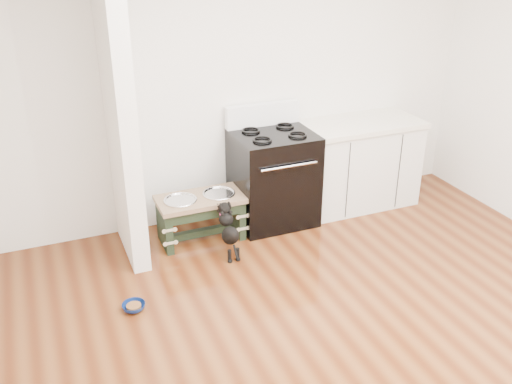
# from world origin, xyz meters

# --- Properties ---
(ground) EXTENTS (5.00, 5.00, 0.00)m
(ground) POSITION_xyz_m (0.00, 0.00, 0.00)
(ground) COLOR #4B200D
(ground) RESTS_ON ground
(room_shell) EXTENTS (5.00, 5.00, 5.00)m
(room_shell) POSITION_xyz_m (0.00, 0.00, 1.62)
(room_shell) COLOR silver
(room_shell) RESTS_ON ground
(partition_wall) EXTENTS (0.15, 0.80, 2.70)m
(partition_wall) POSITION_xyz_m (-1.18, 2.10, 1.35)
(partition_wall) COLOR silver
(partition_wall) RESTS_ON ground
(oven_range) EXTENTS (0.76, 0.69, 1.14)m
(oven_range) POSITION_xyz_m (0.25, 2.16, 0.48)
(oven_range) COLOR black
(oven_range) RESTS_ON ground
(cabinet_run) EXTENTS (1.24, 0.64, 0.91)m
(cabinet_run) POSITION_xyz_m (1.23, 2.18, 0.45)
(cabinet_run) COLOR silver
(cabinet_run) RESTS_ON ground
(dog_feeder) EXTENTS (0.80, 0.43, 0.45)m
(dog_feeder) POSITION_xyz_m (-0.53, 2.06, 0.31)
(dog_feeder) COLOR black
(dog_feeder) RESTS_ON ground
(puppy) EXTENTS (0.14, 0.41, 0.49)m
(puppy) POSITION_xyz_m (-0.39, 1.69, 0.27)
(puppy) COLOR black
(puppy) RESTS_ON ground
(floor_bowl) EXTENTS (0.23, 0.23, 0.06)m
(floor_bowl) POSITION_xyz_m (-1.36, 1.20, 0.03)
(floor_bowl) COLOR #0B1E53
(floor_bowl) RESTS_ON ground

